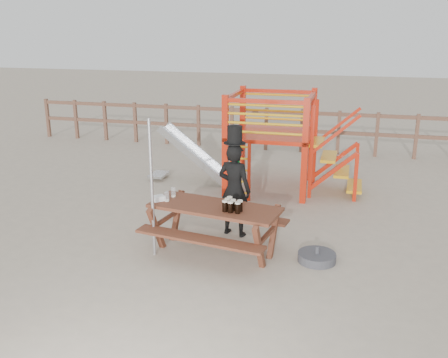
# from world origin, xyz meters

# --- Properties ---
(ground) EXTENTS (60.00, 60.00, 0.00)m
(ground) POSITION_xyz_m (0.00, 0.00, 0.00)
(ground) COLOR tan
(ground) RESTS_ON ground
(back_fence) EXTENTS (15.09, 0.09, 1.20)m
(back_fence) POSITION_xyz_m (0.00, 7.00, 0.74)
(back_fence) COLOR brown
(back_fence) RESTS_ON ground
(playground_fort) EXTENTS (4.71, 1.84, 2.10)m
(playground_fort) POSITION_xyz_m (0.12, 3.58, 1.07)
(playground_fort) COLOR red
(playground_fort) RESTS_ON ground
(picnic_table) EXTENTS (2.19, 1.68, 0.77)m
(picnic_table) POSITION_xyz_m (-0.08, 0.15, 0.49)
(picnic_table) COLOR brown
(picnic_table) RESTS_ON ground
(man_with_hat) EXTENTS (0.65, 0.49, 1.87)m
(man_with_hat) POSITION_xyz_m (0.05, 0.92, 0.84)
(man_with_hat) COLOR black
(man_with_hat) RESTS_ON ground
(metal_pole) EXTENTS (0.05, 0.05, 2.13)m
(metal_pole) POSITION_xyz_m (-0.96, -0.16, 1.07)
(metal_pole) COLOR #B2B2B7
(metal_pole) RESTS_ON ground
(parasol_base) EXTENTS (0.57, 0.57, 0.24)m
(parasol_base) POSITION_xyz_m (1.49, 0.24, 0.07)
(parasol_base) COLOR #3C3D42
(parasol_base) RESTS_ON ground
(paper_bag) EXTENTS (0.23, 0.23, 0.08)m
(paper_bag) POSITION_xyz_m (-0.99, 0.16, 0.81)
(paper_bag) COLOR white
(paper_bag) RESTS_ON picnic_table
(stout_pints) EXTENTS (0.29, 0.28, 0.17)m
(stout_pints) POSITION_xyz_m (0.22, 0.02, 0.86)
(stout_pints) COLOR black
(stout_pints) RESTS_ON picnic_table
(empty_glasses) EXTENTS (0.11, 0.30, 0.15)m
(empty_glasses) POSITION_xyz_m (-0.85, 0.28, 0.84)
(empty_glasses) COLOR silver
(empty_glasses) RESTS_ON picnic_table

